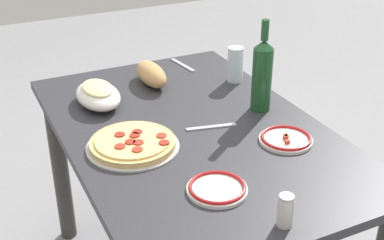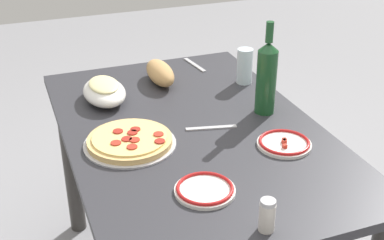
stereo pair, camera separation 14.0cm
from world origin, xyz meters
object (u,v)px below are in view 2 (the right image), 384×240
at_px(side_plate_near, 205,189).
at_px(side_plate_far, 284,143).
at_px(baked_pasta_dish, 104,90).
at_px(water_glass, 245,66).
at_px(dining_table, 192,162).
at_px(pepperoni_pizza, 130,141).
at_px(bread_loaf, 160,73).
at_px(spice_shaker, 267,215).
at_px(wine_bottle, 266,76).

distance_m(side_plate_near, side_plate_far, 0.35).
height_order(baked_pasta_dish, water_glass, water_glass).
relative_size(water_glass, side_plate_near, 0.83).
bearing_deg(side_plate_near, water_glass, -33.52).
relative_size(dining_table, pepperoni_pizza, 4.34).
xyz_separation_m(baked_pasta_dish, bread_loaf, (0.09, -0.24, 0.00)).
bearing_deg(side_plate_far, bread_loaf, 19.23).
distance_m(baked_pasta_dish, bread_loaf, 0.26).
distance_m(water_glass, spice_shaker, 0.90).
bearing_deg(dining_table, side_plate_near, 164.85).
bearing_deg(water_glass, bread_loaf, 69.62).
height_order(baked_pasta_dish, wine_bottle, wine_bottle).
xyz_separation_m(dining_table, bread_loaf, (0.40, -0.02, 0.17)).
xyz_separation_m(water_glass, side_plate_near, (-0.64, 0.42, -0.06)).
height_order(water_glass, side_plate_far, water_glass).
bearing_deg(side_plate_near, side_plate_far, -66.04).
height_order(water_glass, spice_shaker, water_glass).
relative_size(dining_table, water_glass, 9.07).
distance_m(side_plate_near, bread_loaf, 0.76).
relative_size(pepperoni_pizza, baked_pasta_dish, 1.21).
height_order(side_plate_near, bread_loaf, bread_loaf).
distance_m(baked_pasta_dish, wine_bottle, 0.59).
bearing_deg(wine_bottle, dining_table, 95.03).
relative_size(wine_bottle, side_plate_far, 1.92).
xyz_separation_m(baked_pasta_dish, wine_bottle, (-0.29, -0.50, 0.09)).
distance_m(water_glass, side_plate_far, 0.51).
relative_size(pepperoni_pizza, wine_bottle, 0.89).
height_order(dining_table, baked_pasta_dish, baked_pasta_dish).
xyz_separation_m(pepperoni_pizza, wine_bottle, (0.06, -0.50, 0.12)).
xyz_separation_m(pepperoni_pizza, spice_shaker, (-0.52, -0.21, 0.03)).
relative_size(baked_pasta_dish, side_plate_far, 1.41).
bearing_deg(baked_pasta_dish, side_plate_far, -138.91).
height_order(dining_table, side_plate_far, side_plate_far).
bearing_deg(side_plate_near, pepperoni_pizza, 21.39).
distance_m(wine_bottle, spice_shaker, 0.65).
distance_m(baked_pasta_dish, water_glass, 0.55).
bearing_deg(spice_shaker, dining_table, -1.49).
bearing_deg(water_glass, side_plate_near, 146.48).
relative_size(baked_pasta_dish, spice_shaker, 2.76).
bearing_deg(bread_loaf, dining_table, 177.68).
relative_size(dining_table, side_plate_far, 7.40).
distance_m(wine_bottle, side_plate_far, 0.27).
bearing_deg(side_plate_far, water_glass, -11.24).
relative_size(wine_bottle, bread_loaf, 1.49).
distance_m(pepperoni_pizza, bread_loaf, 0.49).
height_order(dining_table, spice_shaker, spice_shaker).
bearing_deg(bread_loaf, wine_bottle, -144.75).
xyz_separation_m(wine_bottle, side_plate_near, (-0.38, 0.38, -0.12)).
relative_size(pepperoni_pizza, spice_shaker, 3.33).
relative_size(wine_bottle, side_plate_near, 1.95).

